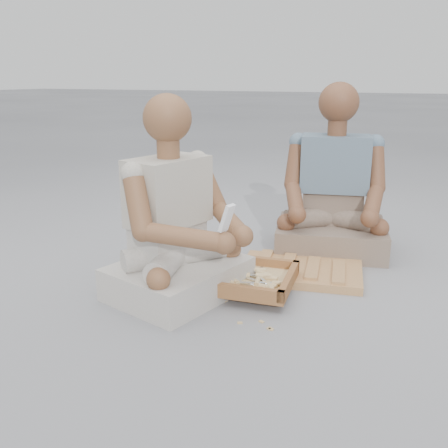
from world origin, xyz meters
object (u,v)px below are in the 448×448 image
at_px(carved_panel, 301,271).
at_px(tool_tray, 239,278).
at_px(craftsman, 176,230).
at_px(companion, 333,197).

relative_size(carved_panel, tool_tray, 1.10).
bearing_deg(tool_tray, craftsman, -148.34).
bearing_deg(craftsman, companion, 164.94).
relative_size(tool_tray, companion, 0.58).
height_order(tool_tray, craftsman, craftsman).
distance_m(tool_tray, craftsman, 0.36).
bearing_deg(tool_tray, carved_panel, 55.57).
xyz_separation_m(carved_panel, craftsman, (-0.43, -0.44, 0.27)).
relative_size(carved_panel, craftsman, 0.67).
bearing_deg(carved_panel, craftsman, -134.86).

